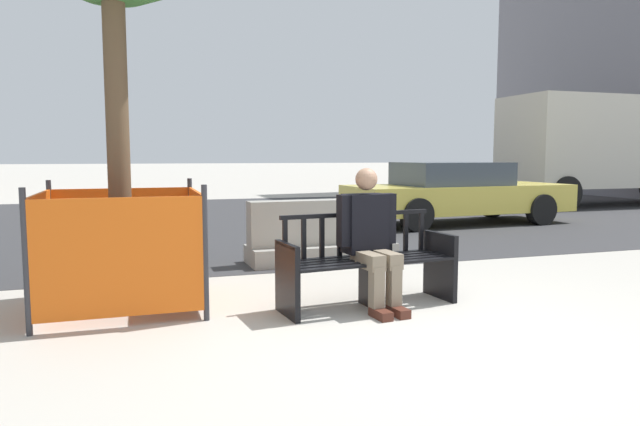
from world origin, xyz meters
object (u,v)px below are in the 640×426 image
(car_taxi_near, at_px, (457,193))
(delivery_truck, at_px, (611,146))
(seated_person, at_px, (370,235))
(street_bench, at_px, (367,265))
(jersey_barrier_centre, at_px, (322,237))
(construction_fence, at_px, (122,245))

(car_taxi_near, bearing_deg, delivery_truck, 21.90)
(car_taxi_near, bearing_deg, seated_person, -127.67)
(street_bench, xyz_separation_m, seated_person, (0.00, -0.06, 0.29))
(street_bench, bearing_deg, seated_person, -85.94)
(jersey_barrier_centre, xyz_separation_m, construction_fence, (-2.51, -1.63, 0.25))
(street_bench, relative_size, seated_person, 1.32)
(seated_person, xyz_separation_m, construction_fence, (-2.22, 0.74, -0.10))
(seated_person, bearing_deg, delivery_truck, 36.98)
(street_bench, distance_m, delivery_truck, 13.75)
(street_bench, height_order, delivery_truck, delivery_truck)
(street_bench, relative_size, car_taxi_near, 0.36)
(jersey_barrier_centre, height_order, car_taxi_near, car_taxi_near)
(car_taxi_near, bearing_deg, construction_fence, -143.42)
(street_bench, height_order, seated_person, seated_person)
(jersey_barrier_centre, bearing_deg, delivery_truck, 28.89)
(construction_fence, height_order, delivery_truck, delivery_truck)
(car_taxi_near, bearing_deg, jersey_barrier_centre, -141.35)
(street_bench, distance_m, car_taxi_near, 7.01)
(street_bench, height_order, car_taxi_near, car_taxi_near)
(jersey_barrier_centre, bearing_deg, car_taxi_near, 38.65)
(seated_person, distance_m, jersey_barrier_centre, 2.41)
(construction_fence, distance_m, car_taxi_near, 8.12)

